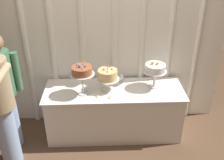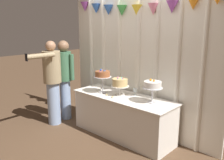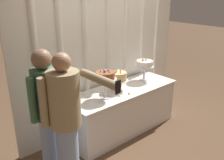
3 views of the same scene
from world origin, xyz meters
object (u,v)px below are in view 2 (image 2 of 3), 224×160
at_px(guest_man_pink_jacket, 65,76).
at_px(tealight_near_left, 113,97).
at_px(tealight_far_left, 107,95).
at_px(guest_man_dark_suit, 52,79).
at_px(wine_glass, 135,90).
at_px(cake_display_rightmost, 153,86).
at_px(cake_display_leftmost, 103,75).
at_px(cake_table, 123,116).
at_px(cake_display_center, 120,83).

bearing_deg(guest_man_pink_jacket, tealight_near_left, -0.23).
xyz_separation_m(tealight_far_left, guest_man_dark_suit, (-1.11, -0.35, 0.16)).
relative_size(guest_man_pink_jacket, guest_man_dark_suit, 0.99).
bearing_deg(wine_glass, guest_man_dark_suit, -153.70).
bearing_deg(tealight_far_left, cake_display_rightmost, 16.31).
height_order(cake_display_leftmost, wine_glass, cake_display_leftmost).
bearing_deg(cake_table, cake_display_center, 168.27).
bearing_deg(wine_glass, cake_display_leftmost, -152.70).
height_order(cake_table, guest_man_pink_jacket, guest_man_pink_jacket).
height_order(cake_table, cake_display_rightmost, cake_display_rightmost).
bearing_deg(tealight_far_left, cake_display_center, 53.95).
bearing_deg(tealight_far_left, tealight_near_left, -10.36).
bearing_deg(tealight_near_left, guest_man_pink_jacket, 179.77).
bearing_deg(cake_table, wine_glass, 59.81).
distance_m(cake_display_leftmost, wine_glass, 0.64).
xyz_separation_m(cake_display_rightmost, tealight_near_left, (-0.61, -0.26, -0.26)).
relative_size(cake_display_leftmost, tealight_near_left, 10.66).
bearing_deg(tealight_far_left, cake_display_leftmost, 154.30).
bearing_deg(wine_glass, guest_man_pink_jacket, -165.49).
bearing_deg(cake_table, cake_display_rightmost, 5.87).
bearing_deg(guest_man_dark_suit, wine_glass, 26.30).
relative_size(cake_display_rightmost, guest_man_pink_jacket, 0.24).
relative_size(cake_table, guest_man_dark_suit, 1.16).
distance_m(cake_display_center, guest_man_pink_jacket, 1.32).
height_order(cake_display_leftmost, tealight_near_left, cake_display_leftmost).
bearing_deg(guest_man_pink_jacket, cake_table, 8.01).
bearing_deg(wine_glass, cake_display_rightmost, -17.16).
distance_m(cake_display_leftmost, cake_display_center, 0.36).
relative_size(cake_table, tealight_far_left, 49.50).
bearing_deg(cake_table, tealight_far_left, -142.68).
distance_m(tealight_far_left, guest_man_pink_jacket, 1.18).
xyz_separation_m(cake_table, cake_display_center, (-0.09, 0.02, 0.58)).
bearing_deg(cake_display_leftmost, tealight_far_left, -25.70).
xyz_separation_m(cake_display_rightmost, wine_glass, (-0.44, 0.14, -0.19)).
relative_size(cake_display_leftmost, wine_glass, 3.53).
bearing_deg(guest_man_dark_suit, cake_table, 21.38).
xyz_separation_m(tealight_near_left, guest_man_pink_jacket, (-1.33, 0.01, 0.17)).
distance_m(cake_table, wine_glass, 0.50).
bearing_deg(guest_man_pink_jacket, wine_glass, 14.51).
bearing_deg(tealight_far_left, cake_table, 37.32).
relative_size(tealight_near_left, guest_man_dark_suit, 0.02).
relative_size(cake_display_center, cake_display_rightmost, 0.86).
relative_size(cake_display_center, guest_man_pink_jacket, 0.20).
bearing_deg(guest_man_dark_suit, cake_display_rightmost, 17.07).
relative_size(wine_glass, tealight_far_left, 3.19).
distance_m(cake_table, tealight_far_left, 0.47).
xyz_separation_m(wine_glass, tealight_near_left, (-0.17, -0.39, -0.08)).
distance_m(cake_display_rightmost, wine_glass, 0.50).
distance_m(tealight_near_left, guest_man_pink_jacket, 1.34).
relative_size(tealight_far_left, guest_man_pink_jacket, 0.02).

